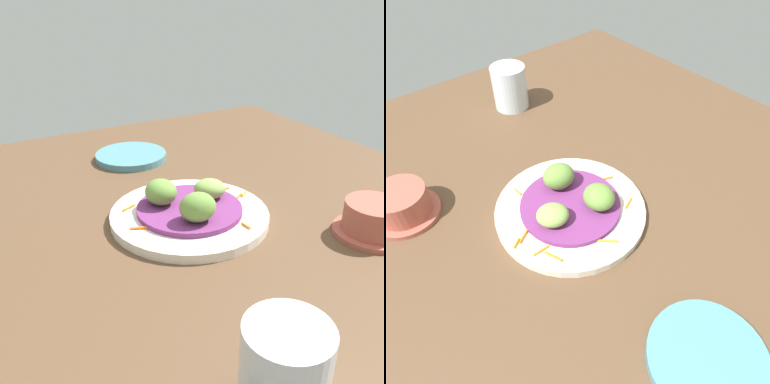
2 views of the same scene
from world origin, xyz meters
TOP-DOWN VIEW (x-y plane):
  - table_surface at (0.00, 0.00)cm, footprint 110.00×110.00cm
  - main_plate at (-2.03, -1.17)cm, footprint 25.37×25.37cm
  - cabbage_bed at (-2.03, -1.17)cm, footprint 16.85×16.85cm
  - carrot_garnish at (-5.05, -3.83)cm, footprint 22.57×19.96cm
  - guac_scoop_left at (1.32, -4.48)cm, footprint 5.55×5.89cm
  - guac_scoop_center at (-0.85, 3.38)cm, footprint 6.52×5.86cm
  - guac_scoop_right at (-6.57, -2.42)cm, footprint 6.79×6.57cm
  - side_plate_small at (-4.44, -30.80)cm, footprint 15.06×15.06cm
  - terracotta_bowl at (-23.62, 16.58)cm, footprint 11.45×11.45cm
  - water_glass at (8.63, 33.76)cm, footprint 7.78×7.78cm

SIDE VIEW (x-z plane):
  - table_surface at x=0.00cm, z-range 0.00..2.00cm
  - side_plate_small at x=-4.44cm, z-range 2.00..3.41cm
  - main_plate at x=-2.03cm, z-range 2.00..3.49cm
  - carrot_garnish at x=-5.05cm, z-range 3.49..3.89cm
  - cabbage_bed at x=-2.03cm, z-range 3.49..4.36cm
  - terracotta_bowl at x=-23.62cm, z-range 1.80..7.12cm
  - guac_scoop_right at x=-6.57cm, z-range 4.36..7.58cm
  - guac_scoop_left at x=1.32cm, z-range 4.36..8.45cm
  - guac_scoop_center at x=-0.85cm, z-range 4.36..8.91cm
  - water_glass at x=8.63cm, z-range 2.00..11.69cm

